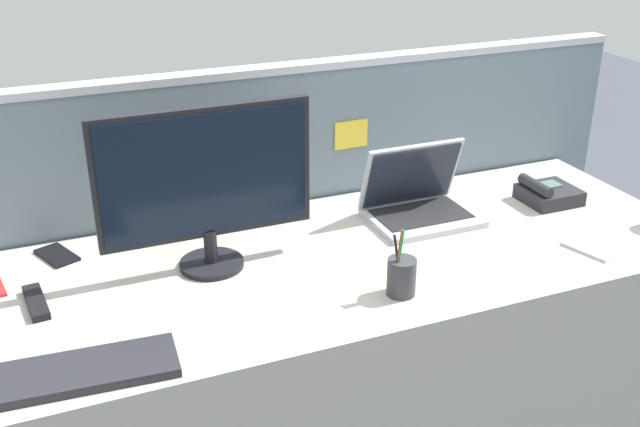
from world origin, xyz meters
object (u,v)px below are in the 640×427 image
desktop_monitor (205,180)px  tv_remote (36,302)px  desk_phone (547,194)px  keyboard_main (83,371)px  laptop (418,200)px  cell_phone_silver_slab (589,249)px  pen_cup (401,276)px  cell_phone_black_slab (57,255)px

desktop_monitor → tv_remote: 0.53m
desk_phone → tv_remote: (-1.61, -0.04, -0.02)m
desk_phone → keyboard_main: desk_phone is taller
keyboard_main → laptop: bearing=26.7°
cell_phone_silver_slab → desktop_monitor: bearing=145.0°
desk_phone → keyboard_main: size_ratio=0.42×
desk_phone → pen_cup: pen_cup is taller
keyboard_main → tv_remote: 0.35m
tv_remote → keyboard_main: bearing=-83.1°
keyboard_main → pen_cup: 0.81m
desk_phone → keyboard_main: 1.58m
cell_phone_black_slab → desk_phone: bearing=-30.3°
desk_phone → cell_phone_black_slab: 1.55m
tv_remote → laptop: bearing=-0.3°
pen_cup → tv_remote: size_ratio=1.11×
laptop → tv_remote: laptop is taller
tv_remote → cell_phone_silver_slab: bearing=-16.5°
desktop_monitor → cell_phone_black_slab: desktop_monitor is taller
laptop → cell_phone_silver_slab: (0.35, -0.40, -0.05)m
desktop_monitor → cell_phone_black_slab: (-0.39, 0.22, -0.25)m
keyboard_main → tv_remote: bearing=106.5°
laptop → cell_phone_silver_slab: laptop is taller
keyboard_main → cell_phone_silver_slab: bearing=6.2°
desktop_monitor → tv_remote: bearing=-175.0°
keyboard_main → desktop_monitor: bearing=48.8°
desktop_monitor → tv_remote: (-0.47, -0.04, -0.25)m
laptop → pen_cup: size_ratio=1.75×
desktop_monitor → pen_cup: desktop_monitor is taller
laptop → tv_remote: size_ratio=1.94×
pen_cup → cell_phone_black_slab: bearing=145.4°
desk_phone → keyboard_main: (-1.53, -0.39, -0.02)m
laptop → pen_cup: laptop is taller
desktop_monitor → laptop: desktop_monitor is taller
cell_phone_silver_slab → tv_remote: 1.53m
desk_phone → cell_phone_silver_slab: 0.35m
pen_cup → cell_phone_black_slab: 0.98m
desktop_monitor → cell_phone_silver_slab: size_ratio=3.93×
desk_phone → tv_remote: bearing=-178.5°
desktop_monitor → keyboard_main: bearing=-135.4°
laptop → cell_phone_silver_slab: 0.53m
cell_phone_black_slab → cell_phone_silver_slab: bearing=-43.4°
cell_phone_black_slab → tv_remote: size_ratio=0.82×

